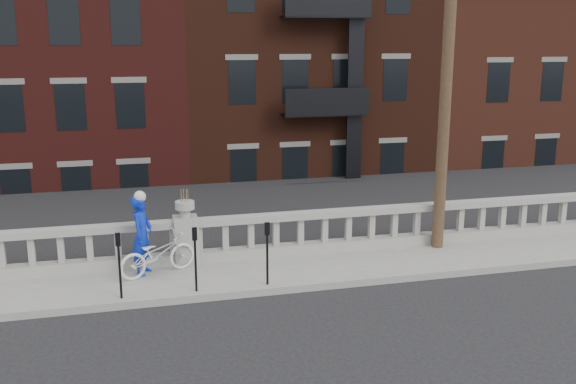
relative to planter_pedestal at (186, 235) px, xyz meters
name	(u,v)px	position (x,y,z in m)	size (l,w,h in m)	color
ground	(209,344)	(0.00, -3.95, -0.83)	(120.00, 120.00, 0.00)	black
sidewalk	(191,280)	(0.00, -0.95, -0.76)	(32.00, 2.20, 0.15)	gray
balustrade	(186,242)	(0.00, 0.00, -0.19)	(28.00, 0.34, 1.03)	gray
planter_pedestal	(186,235)	(0.00, 0.00, 0.00)	(0.55, 0.55, 1.76)	gray
lower_level	(159,92)	(0.56, 19.09, 1.80)	(80.00, 44.00, 20.80)	#605E59
utility_pole	(449,38)	(6.20, -0.35, 4.41)	(1.60, 0.28, 10.00)	#422D1E
parking_meter_b	(119,258)	(-1.48, -1.80, 0.17)	(0.10, 0.09, 1.36)	black
parking_meter_c	(195,252)	(0.02, -1.80, 0.17)	(0.10, 0.09, 1.36)	black
parking_meter_d	(267,246)	(1.52, -1.80, 0.17)	(0.10, 0.09, 1.36)	black
bicycle	(157,254)	(-0.69, -0.60, -0.21)	(0.62, 1.78, 0.94)	white
cyclist	(142,235)	(-0.99, -0.47, 0.20)	(0.65, 0.42, 1.77)	#0C26B9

